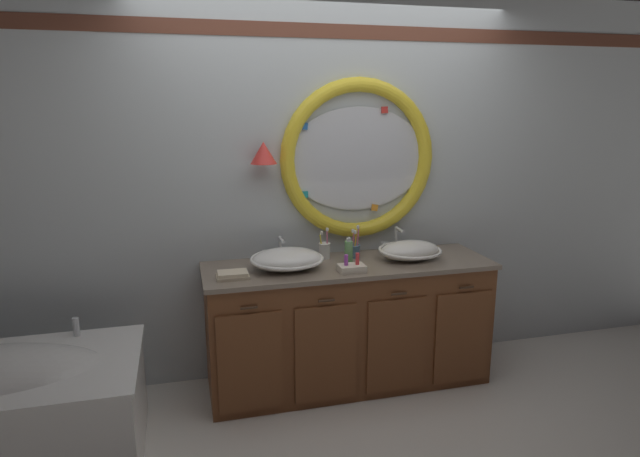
% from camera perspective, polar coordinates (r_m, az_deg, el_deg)
% --- Properties ---
extents(ground_plane, '(14.00, 14.00, 0.00)m').
position_cam_1_polar(ground_plane, '(3.66, 3.12, -17.77)').
color(ground_plane, silver).
extents(back_wall_assembly, '(6.40, 0.26, 2.60)m').
position_cam_1_polar(back_wall_assembly, '(3.74, 0.90, 4.61)').
color(back_wall_assembly, silver).
rests_on(back_wall_assembly, ground_plane).
extents(vanity_counter, '(1.90, 0.61, 0.85)m').
position_cam_1_polar(vanity_counter, '(3.71, 2.97, -9.93)').
color(vanity_counter, brown).
rests_on(vanity_counter, ground_plane).
extents(sink_basin_left, '(0.47, 0.47, 0.13)m').
position_cam_1_polar(sink_basin_left, '(3.42, -3.50, -3.23)').
color(sink_basin_left, white).
rests_on(sink_basin_left, vanity_counter).
extents(sink_basin_right, '(0.42, 0.42, 0.13)m').
position_cam_1_polar(sink_basin_right, '(3.67, 9.43, -2.28)').
color(sink_basin_right, white).
rests_on(sink_basin_right, vanity_counter).
extents(faucet_set_left, '(0.24, 0.15, 0.16)m').
position_cam_1_polar(faucet_set_left, '(3.63, -4.19, -2.30)').
color(faucet_set_left, silver).
rests_on(faucet_set_left, vanity_counter).
extents(faucet_set_right, '(0.23, 0.14, 0.18)m').
position_cam_1_polar(faucet_set_right, '(3.87, 8.08, -1.37)').
color(faucet_set_right, silver).
rests_on(faucet_set_right, vanity_counter).
extents(toothbrush_holder_left, '(0.08, 0.08, 0.21)m').
position_cam_1_polar(toothbrush_holder_left, '(3.66, 0.48, -2.24)').
color(toothbrush_holder_left, white).
rests_on(toothbrush_holder_left, vanity_counter).
extents(toothbrush_holder_right, '(0.08, 0.08, 0.22)m').
position_cam_1_polar(toothbrush_holder_right, '(3.68, 3.68, -2.23)').
color(toothbrush_holder_right, slate).
rests_on(toothbrush_holder_right, vanity_counter).
extents(soap_dispenser, '(0.05, 0.06, 0.17)m').
position_cam_1_polar(soap_dispenser, '(3.56, 3.03, -2.40)').
color(soap_dispenser, '#6BAD66').
rests_on(soap_dispenser, vanity_counter).
extents(folded_hand_towel, '(0.19, 0.13, 0.04)m').
position_cam_1_polar(folded_hand_towel, '(3.30, -9.18, -4.85)').
color(folded_hand_towel, beige).
rests_on(folded_hand_towel, vanity_counter).
extents(toiletry_basket, '(0.16, 0.12, 0.12)m').
position_cam_1_polar(toiletry_basket, '(3.38, 3.35, -4.12)').
color(toiletry_basket, beige).
rests_on(toiletry_basket, vanity_counter).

